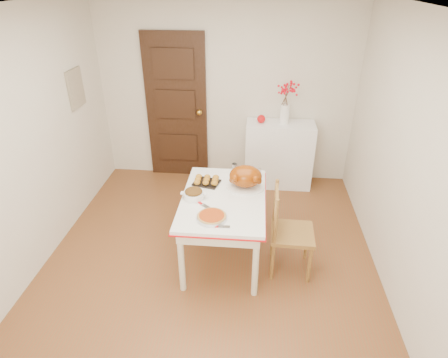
# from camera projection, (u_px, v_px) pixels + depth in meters

# --- Properties ---
(floor) EXTENTS (3.50, 4.00, 0.00)m
(floor) POSITION_uv_depth(u_px,v_px,m) (210.00, 262.00, 4.00)
(floor) COLOR brown
(floor) RESTS_ON ground
(ceiling) EXTENTS (3.50, 4.00, 0.00)m
(ceiling) POSITION_uv_depth(u_px,v_px,m) (203.00, 6.00, 2.78)
(ceiling) COLOR white
(ceiling) RESTS_ON ground
(wall_back) EXTENTS (3.50, 0.00, 2.50)m
(wall_back) POSITION_uv_depth(u_px,v_px,m) (226.00, 94.00, 5.13)
(wall_back) COLOR beige
(wall_back) RESTS_ON ground
(wall_front) EXTENTS (3.50, 0.00, 2.50)m
(wall_front) POSITION_uv_depth(u_px,v_px,m) (148.00, 354.00, 1.65)
(wall_front) COLOR beige
(wall_front) RESTS_ON ground
(wall_left) EXTENTS (0.00, 4.00, 2.50)m
(wall_left) POSITION_uv_depth(u_px,v_px,m) (23.00, 150.00, 3.53)
(wall_left) COLOR beige
(wall_left) RESTS_ON ground
(wall_right) EXTENTS (0.00, 4.00, 2.50)m
(wall_right) POSITION_uv_depth(u_px,v_px,m) (407.00, 165.00, 3.25)
(wall_right) COLOR beige
(wall_right) RESTS_ON ground
(door_back) EXTENTS (0.85, 0.06, 2.06)m
(door_back) POSITION_uv_depth(u_px,v_px,m) (177.00, 108.00, 5.27)
(door_back) COLOR black
(door_back) RESTS_ON ground
(photo_board) EXTENTS (0.03, 0.35, 0.45)m
(photo_board) POSITION_uv_depth(u_px,v_px,m) (76.00, 88.00, 4.45)
(photo_board) COLOR #B5AD8C
(photo_board) RESTS_ON ground
(sideboard) EXTENTS (0.93, 0.41, 0.93)m
(sideboard) POSITION_uv_depth(u_px,v_px,m) (279.00, 155.00, 5.26)
(sideboard) COLOR white
(sideboard) RESTS_ON floor
(kitchen_table) EXTENTS (0.85, 1.24, 0.74)m
(kitchen_table) POSITION_uv_depth(u_px,v_px,m) (224.00, 227.00, 3.93)
(kitchen_table) COLOR white
(kitchen_table) RESTS_ON floor
(chair_oak) EXTENTS (0.43, 0.43, 0.95)m
(chair_oak) POSITION_uv_depth(u_px,v_px,m) (292.00, 231.00, 3.70)
(chair_oak) COLOR olive
(chair_oak) RESTS_ON floor
(berry_vase) EXTENTS (0.28, 0.28, 0.55)m
(berry_vase) POSITION_uv_depth(u_px,v_px,m) (285.00, 104.00, 4.90)
(berry_vase) COLOR white
(berry_vase) RESTS_ON sideboard
(apple) EXTENTS (0.11, 0.11, 0.11)m
(apple) POSITION_uv_depth(u_px,v_px,m) (261.00, 119.00, 5.03)
(apple) COLOR red
(apple) RESTS_ON sideboard
(turkey_platter) EXTENTS (0.41, 0.33, 0.25)m
(turkey_platter) POSITION_uv_depth(u_px,v_px,m) (246.00, 177.00, 3.84)
(turkey_platter) COLOR #852C06
(turkey_platter) RESTS_ON kitchen_table
(pumpkin_pie) EXTENTS (0.33, 0.33, 0.06)m
(pumpkin_pie) POSITION_uv_depth(u_px,v_px,m) (212.00, 216.00, 3.41)
(pumpkin_pie) COLOR #9C360E
(pumpkin_pie) RESTS_ON kitchen_table
(stuffing_dish) EXTENTS (0.31, 0.27, 0.10)m
(stuffing_dish) POSITION_uv_depth(u_px,v_px,m) (194.00, 194.00, 3.71)
(stuffing_dish) COLOR #483111
(stuffing_dish) RESTS_ON kitchen_table
(rolls_tray) EXTENTS (0.31, 0.27, 0.07)m
(rolls_tray) POSITION_uv_depth(u_px,v_px,m) (207.00, 180.00, 3.98)
(rolls_tray) COLOR #C58720
(rolls_tray) RESTS_ON kitchen_table
(pie_server) EXTENTS (0.20, 0.07, 0.01)m
(pie_server) POSITION_uv_depth(u_px,v_px,m) (219.00, 227.00, 3.31)
(pie_server) COLOR silver
(pie_server) RESTS_ON kitchen_table
(carving_knife) EXTENTS (0.25, 0.22, 0.01)m
(carving_knife) POSITION_uv_depth(u_px,v_px,m) (204.00, 205.00, 3.61)
(carving_knife) COLOR silver
(carving_knife) RESTS_ON kitchen_table
(drinking_glass) EXTENTS (0.06, 0.06, 0.11)m
(drinking_glass) POSITION_uv_depth(u_px,v_px,m) (234.00, 168.00, 4.18)
(drinking_glass) COLOR white
(drinking_glass) RESTS_ON kitchen_table
(shaker_pair) EXTENTS (0.09, 0.04, 0.08)m
(shaker_pair) POSITION_uv_depth(u_px,v_px,m) (257.00, 172.00, 4.13)
(shaker_pair) COLOR white
(shaker_pair) RESTS_ON kitchen_table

